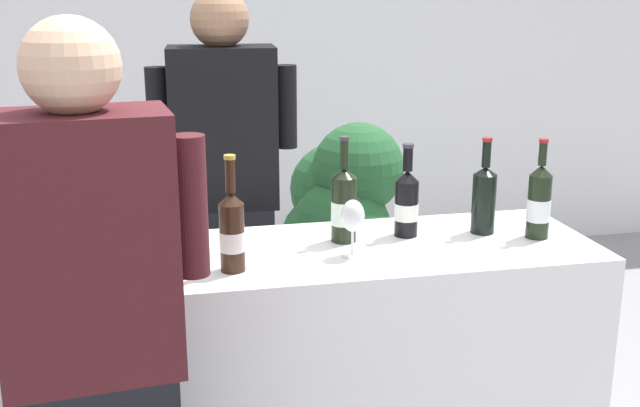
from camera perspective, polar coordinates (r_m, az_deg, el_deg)
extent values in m
cube|color=white|center=(4.86, -8.52, 11.57)|extent=(8.00, 0.10, 2.80)
cube|color=white|center=(2.59, -3.59, -13.53)|extent=(2.09, 0.57, 0.94)
cylinder|color=black|center=(2.62, 11.98, -0.02)|extent=(0.08, 0.08, 0.20)
cone|color=black|center=(2.59, 12.12, 2.37)|extent=(0.08, 0.08, 0.03)
cylinder|color=black|center=(2.58, 12.19, 3.57)|extent=(0.03, 0.03, 0.09)
cylinder|color=maroon|center=(2.57, 12.25, 4.64)|extent=(0.03, 0.03, 0.01)
cylinder|color=black|center=(2.23, -6.50, -2.51)|extent=(0.07, 0.07, 0.20)
cone|color=black|center=(2.20, -6.59, 0.39)|extent=(0.07, 0.07, 0.03)
cylinder|color=black|center=(2.18, -6.64, 2.04)|extent=(0.03, 0.03, 0.10)
cylinder|color=#B79333|center=(2.17, -6.69, 3.43)|extent=(0.03, 0.03, 0.01)
cylinder|color=silver|center=(2.23, -6.49, -2.76)|extent=(0.07, 0.07, 0.06)
cylinder|color=black|center=(2.61, 15.83, -0.23)|extent=(0.07, 0.07, 0.21)
cone|color=black|center=(2.58, 16.03, 2.36)|extent=(0.07, 0.07, 0.03)
cylinder|color=black|center=(2.57, 16.12, 3.53)|extent=(0.03, 0.03, 0.07)
cylinder|color=maroon|center=(2.56, 16.19, 4.48)|extent=(0.03, 0.03, 0.01)
cylinder|color=silver|center=(2.61, 15.81, -0.45)|extent=(0.08, 0.08, 0.07)
cylinder|color=black|center=(2.47, 1.77, -0.44)|extent=(0.08, 0.08, 0.21)
cone|color=black|center=(2.44, 1.79, 2.26)|extent=(0.08, 0.08, 0.03)
cylinder|color=black|center=(2.43, 1.81, 3.63)|extent=(0.03, 0.03, 0.09)
cylinder|color=#333338|center=(2.42, 1.82, 4.83)|extent=(0.03, 0.03, 0.01)
cylinder|color=silver|center=(2.48, 1.77, -0.68)|extent=(0.08, 0.08, 0.08)
cylinder|color=black|center=(2.55, 6.39, -0.38)|extent=(0.08, 0.08, 0.18)
cone|color=black|center=(2.52, 6.47, 2.02)|extent=(0.08, 0.08, 0.04)
cylinder|color=black|center=(2.51, 6.51, 3.26)|extent=(0.03, 0.03, 0.08)
cylinder|color=#333338|center=(2.50, 6.54, 4.26)|extent=(0.04, 0.04, 0.01)
cylinder|color=white|center=(2.55, 6.39, -0.58)|extent=(0.08, 0.08, 0.06)
cylinder|color=black|center=(2.19, -11.81, -3.12)|extent=(0.08, 0.08, 0.20)
cone|color=black|center=(2.16, -11.98, -0.21)|extent=(0.08, 0.08, 0.03)
cylinder|color=black|center=(2.14, -12.06, 1.21)|extent=(0.03, 0.03, 0.08)
cylinder|color=maroon|center=(2.13, -12.12, 2.37)|extent=(0.03, 0.03, 0.01)
cylinder|color=silver|center=(2.19, -11.79, -3.37)|extent=(0.08, 0.08, 0.06)
cylinder|color=black|center=(2.37, -19.86, -2.11)|extent=(0.08, 0.08, 0.21)
cone|color=black|center=(2.33, -20.14, 0.74)|extent=(0.08, 0.08, 0.03)
cylinder|color=black|center=(2.32, -20.26, 2.00)|extent=(0.03, 0.03, 0.08)
cylinder|color=maroon|center=(2.31, -20.36, 3.06)|extent=(0.04, 0.04, 0.01)
cylinder|color=black|center=(2.50, -17.37, -1.11)|extent=(0.08, 0.08, 0.20)
cone|color=black|center=(2.47, -17.59, 1.57)|extent=(0.08, 0.08, 0.04)
cylinder|color=black|center=(2.46, -17.70, 2.85)|extent=(0.03, 0.03, 0.07)
cylinder|color=black|center=(2.45, -17.78, 3.84)|extent=(0.03, 0.03, 0.01)
cylinder|color=silver|center=(2.50, -17.35, -1.34)|extent=(0.08, 0.08, 0.07)
cylinder|color=silver|center=(2.37, 2.40, -3.82)|extent=(0.08, 0.08, 0.00)
cylinder|color=silver|center=(2.36, 2.41, -2.86)|extent=(0.01, 0.01, 0.08)
ellipsoid|color=silver|center=(2.33, 2.43, -0.90)|extent=(0.07, 0.07, 0.10)
ellipsoid|color=maroon|center=(2.34, 2.43, -1.31)|extent=(0.06, 0.06, 0.03)
cylinder|color=silver|center=(2.42, -13.04, -0.93)|extent=(0.20, 0.20, 0.23)
torus|color=silver|center=(2.39, -13.22, 1.85)|extent=(0.21, 0.21, 0.01)
cube|color=black|center=(3.09, -6.67, -8.48)|extent=(0.36, 0.26, 0.94)
cube|color=black|center=(2.87, -7.15, 5.60)|extent=(0.40, 0.26, 0.59)
sphere|color=#8C664C|center=(2.83, -7.42, 13.36)|extent=(0.21, 0.21, 0.21)
cylinder|color=black|center=(2.87, -2.52, 7.14)|extent=(0.08, 0.08, 0.31)
cylinder|color=black|center=(2.86, -11.89, 6.79)|extent=(0.08, 0.08, 0.31)
cube|color=#47191E|center=(1.79, -16.89, -3.07)|extent=(0.41, 0.28, 0.60)
sphere|color=#D8AD8C|center=(1.71, -17.94, 9.62)|extent=(0.21, 0.21, 0.21)
cylinder|color=#47191E|center=(1.79, -9.55, -0.22)|extent=(0.08, 0.08, 0.33)
cylinder|color=brown|center=(3.88, 1.96, -8.95)|extent=(0.32, 0.32, 0.23)
sphere|color=#23562D|center=(3.73, 1.18, 1.08)|extent=(0.44, 0.44, 0.44)
sphere|color=#23562D|center=(3.58, 2.84, 2.62)|extent=(0.42, 0.42, 0.42)
sphere|color=#23562D|center=(3.58, 1.53, -1.92)|extent=(0.47, 0.47, 0.47)
sphere|color=#23562D|center=(3.77, 0.02, -2.36)|extent=(0.38, 0.38, 0.38)
cylinder|color=#4C3823|center=(3.73, 2.02, -3.15)|extent=(0.05, 0.05, 0.60)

